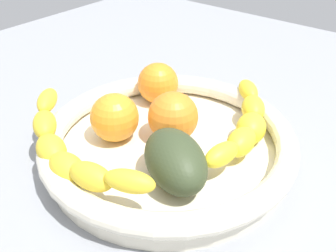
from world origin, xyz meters
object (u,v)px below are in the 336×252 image
at_px(banana_draped_right, 246,124).
at_px(orange_front, 173,117).
at_px(orange_mid_right, 158,83).
at_px(avocado_dark, 175,161).
at_px(fruit_bowl, 168,143).
at_px(banana_draped_left, 67,150).
at_px(orange_mid_left, 115,118).

xyz_separation_m(banana_draped_right, orange_front, (0.07, 0.05, 0.01)).
height_order(orange_mid_right, avocado_dark, orange_mid_right).
bearing_deg(avocado_dark, fruit_bowl, -44.55).
height_order(fruit_bowl, avocado_dark, avocado_dark).
height_order(fruit_bowl, banana_draped_left, banana_draped_left).
bearing_deg(fruit_bowl, banana_draped_left, 62.52).
bearing_deg(orange_mid_right, fruit_bowl, 136.12).
bearing_deg(banana_draped_right, orange_mid_right, -2.79).
bearing_deg(orange_mid_left, banana_draped_right, -142.49).
distance_m(orange_mid_left, orange_mid_right, 0.11).
bearing_deg(banana_draped_right, orange_mid_left, 37.51).
xyz_separation_m(orange_mid_left, orange_mid_right, (0.02, -0.11, -0.00)).
height_order(fruit_bowl, banana_draped_right, banana_draped_right).
bearing_deg(banana_draped_left, fruit_bowl, -117.48).
distance_m(banana_draped_right, avocado_dark, 0.12).
bearing_deg(orange_mid_left, orange_front, -141.12).
xyz_separation_m(fruit_bowl, avocado_dark, (-0.05, 0.05, 0.02)).
bearing_deg(banana_draped_left, orange_front, -111.59).
height_order(banana_draped_left, orange_mid_right, orange_mid_right).
bearing_deg(orange_front, orange_mid_left, 38.88).
bearing_deg(orange_mid_right, orange_mid_left, 100.18).
distance_m(orange_mid_left, avocado_dark, 0.11).
bearing_deg(banana_draped_left, banana_draped_right, -124.34).
height_order(orange_front, avocado_dark, orange_front).
relative_size(banana_draped_right, avocado_dark, 2.05).
bearing_deg(orange_mid_right, banana_draped_right, 177.21).
distance_m(banana_draped_right, orange_mid_left, 0.17).
bearing_deg(orange_front, orange_mid_right, -38.89).
bearing_deg(orange_mid_right, banana_draped_left, 97.89).
height_order(fruit_bowl, orange_mid_right, orange_mid_right).
height_order(fruit_bowl, orange_front, orange_front).
xyz_separation_m(fruit_bowl, orange_mid_left, (0.06, 0.03, 0.03)).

